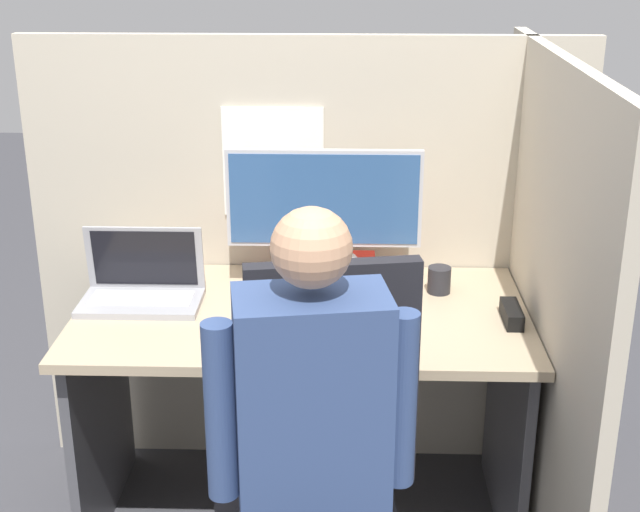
% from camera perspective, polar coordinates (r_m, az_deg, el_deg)
% --- Properties ---
extents(cubicle_panel_back, '(1.88, 0.05, 1.53)m').
position_cam_1_polar(cubicle_panel_back, '(3.08, -0.83, -0.17)').
color(cubicle_panel_back, '#B7AD99').
rests_on(cubicle_panel_back, ground).
extents(cubicle_panel_right, '(0.04, 1.40, 1.53)m').
position_cam_1_polar(cubicle_panel_right, '(2.71, 14.03, -3.99)').
color(cubicle_panel_right, '#B7AD99').
rests_on(cubicle_panel_right, ground).
extents(desk, '(1.38, 0.75, 0.75)m').
position_cam_1_polar(desk, '(2.80, -1.15, -7.09)').
color(desk, tan).
rests_on(desk, ground).
extents(paper_box, '(0.33, 0.23, 0.09)m').
position_cam_1_polar(paper_box, '(2.87, 0.25, -1.23)').
color(paper_box, red).
rests_on(paper_box, desk).
extents(monitor, '(0.61, 0.22, 0.37)m').
position_cam_1_polar(monitor, '(2.79, 0.26, 3.27)').
color(monitor, '#B2B2B7').
rests_on(monitor, paper_box).
extents(laptop, '(0.37, 0.21, 0.23)m').
position_cam_1_polar(laptop, '(2.81, -11.32, -2.06)').
color(laptop, '#99999E').
rests_on(laptop, desk).
extents(mouse, '(0.06, 0.05, 0.04)m').
position_cam_1_polar(mouse, '(2.60, -5.41, -4.42)').
color(mouse, gray).
rests_on(mouse, desk).
extents(stapler, '(0.05, 0.15, 0.05)m').
position_cam_1_polar(stapler, '(2.70, 12.17, -3.65)').
color(stapler, black).
rests_on(stapler, desk).
extents(carrot_toy, '(0.04, 0.12, 0.04)m').
position_cam_1_polar(carrot_toy, '(2.53, -0.33, -4.96)').
color(carrot_toy, orange).
rests_on(carrot_toy, desk).
extents(office_chair, '(0.54, 0.58, 1.09)m').
position_cam_1_polar(office_chair, '(2.28, 0.09, -14.66)').
color(office_chair, black).
rests_on(office_chair, ground).
extents(person, '(0.47, 0.50, 1.31)m').
position_cam_1_polar(person, '(2.02, -0.87, -12.78)').
color(person, black).
rests_on(person, ground).
extents(coffee_mug, '(0.07, 0.07, 0.08)m').
position_cam_1_polar(coffee_mug, '(2.86, 7.64, -1.53)').
color(coffee_mug, '#232328').
rests_on(coffee_mug, desk).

